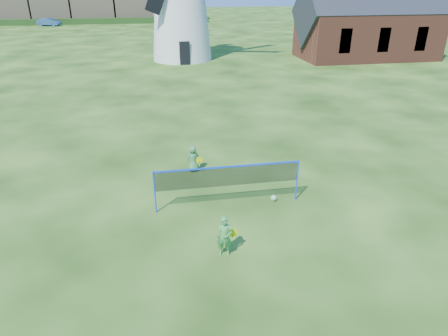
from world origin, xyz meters
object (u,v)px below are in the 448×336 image
object	(u,v)px
chapel	(369,24)
player_girl	(225,237)
play_ball	(274,198)
badminton_net	(228,177)
player_boy	(193,159)
car_right	(49,22)

from	to	relation	value
chapel	player_girl	size ratio (longest dim) A/B	10.82
player_girl	play_ball	size ratio (longest dim) A/B	5.74
chapel	player_girl	world-z (taller)	chapel
badminton_net	player_girl	bearing A→B (deg)	-102.48
chapel	play_ball	size ratio (longest dim) A/B	62.07
badminton_net	chapel	bearing A→B (deg)	54.15
player_girl	player_boy	xyz separation A→B (m)	(-0.28, 5.73, -0.08)
player_boy	play_ball	distance (m)	3.96
player_boy	play_ball	world-z (taller)	player_boy
play_ball	car_right	world-z (taller)	car_right
badminton_net	play_ball	xyz separation A→B (m)	(1.69, 0.05, -1.03)
chapel	badminton_net	size ratio (longest dim) A/B	2.70
play_ball	player_girl	bearing A→B (deg)	-129.71
chapel	player_girl	bearing A→B (deg)	-124.05
badminton_net	player_girl	distance (m)	2.82
badminton_net	player_boy	distance (m)	3.21
player_boy	chapel	bearing A→B (deg)	-132.66
chapel	badminton_net	xyz separation A→B (m)	(-18.97, -26.26, -2.11)
chapel	player_girl	distance (m)	35.06
player_girl	player_boy	bearing A→B (deg)	107.63
badminton_net	player_girl	size ratio (longest dim) A/B	4.00
player_girl	player_boy	distance (m)	5.74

